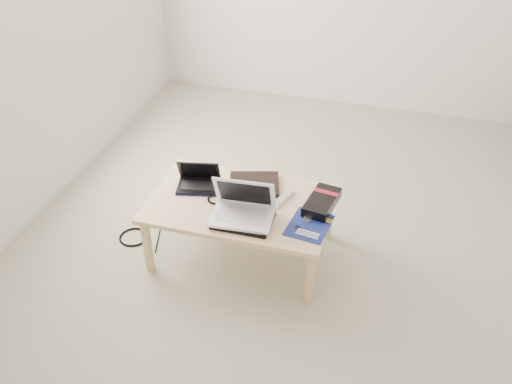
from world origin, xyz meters
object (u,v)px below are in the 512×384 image
(coffee_table, at_px, (241,208))
(netbook, at_px, (199,181))
(gpu_box, at_px, (322,202))
(white_laptop, at_px, (243,208))

(coffee_table, bearing_deg, netbook, 164.27)
(netbook, relative_size, gpu_box, 0.92)
(coffee_table, relative_size, gpu_box, 3.45)
(white_laptop, distance_m, gpu_box, 0.48)
(netbook, xyz_separation_m, gpu_box, (0.78, 0.00, -0.01))
(coffee_table, relative_size, netbook, 3.75)
(gpu_box, bearing_deg, coffee_table, -169.69)
(white_laptop, xyz_separation_m, gpu_box, (0.42, 0.24, -0.04))
(netbook, height_order, gpu_box, netbook)
(coffee_table, xyz_separation_m, white_laptop, (0.06, -0.15, 0.12))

